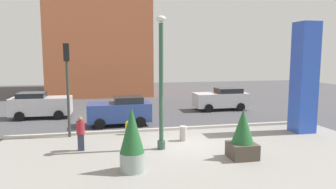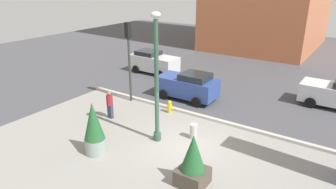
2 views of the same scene
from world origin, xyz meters
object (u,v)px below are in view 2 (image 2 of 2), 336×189
Objects in this scene: potted_plant_near_right at (94,129)px; fire_hydrant at (170,107)px; concrete_bollard at (194,131)px; car_curb_east at (188,86)px; traffic_light_corner at (129,50)px; car_intersection at (154,62)px; potted_plant_curbside at (193,162)px; lamp_post at (157,82)px; pedestrian_on_sidewalk at (110,104)px.

potted_plant_near_right is 3.23× the size of fire_hydrant.
concrete_bollard is 5.19m from car_curb_east.
traffic_light_corner reaches higher than car_intersection.
potted_plant_curbside is at bearing -47.70° from car_intersection.
lamp_post is 4.13m from fire_hydrant.
car_curb_east is 2.45× the size of pedestrian_on_sidewalk.
potted_plant_near_right is 1.54× the size of pedestrian_on_sidewalk.
lamp_post is 11.23m from car_intersection.
car_intersection is (-9.78, 10.74, -0.05)m from potted_plant_curbside.
lamp_post reaches higher than potted_plant_near_right.
car_curb_east is 6.18m from car_intersection.
pedestrian_on_sidewalk is at bearing 159.30° from potted_plant_curbside.
pedestrian_on_sidewalk is (-3.60, 0.54, -2.06)m from lamp_post.
traffic_light_corner reaches higher than potted_plant_near_right.
fire_hydrant is 3.39m from pedestrian_on_sidewalk.
fire_hydrant is 0.15× the size of traffic_light_corner.
lamp_post is 4.14m from potted_plant_curbside.
potted_plant_near_right is at bearing -122.72° from lamp_post.
potted_plant_curbside is at bearing -34.70° from traffic_light_corner.
lamp_post reaches higher than potted_plant_curbside.
potted_plant_near_right is (-1.58, -2.46, -1.74)m from lamp_post.
car_intersection is at bearing 147.22° from car_curb_east.
car_curb_east is at bearing 123.68° from concrete_bollard.
traffic_light_corner is 6.56m from car_intersection.
potted_plant_curbside is 4.68m from potted_plant_near_right.
potted_plant_near_right is 3.23× the size of concrete_bollard.
lamp_post is at bearing -74.33° from car_curb_east.
car_intersection reaches higher than pedestrian_on_sidewalk.
fire_hydrant is at bearing 144.82° from concrete_bollard.
car_intersection is at bearing 133.17° from fire_hydrant.
concrete_bollard is 0.19× the size of car_curb_east.
concrete_bollard is 11.12m from car_intersection.
car_intersection is (-2.39, 5.63, -2.37)m from traffic_light_corner.
potted_plant_near_right is 5.51m from fire_hydrant.
traffic_light_corner is (-3.04, 0.17, 2.91)m from fire_hydrant.
potted_plant_near_right reaches higher than concrete_bollard.
concrete_bollard is (-1.72, 3.10, -0.59)m from potted_plant_curbside.
concrete_bollard is (2.93, 3.59, -0.82)m from potted_plant_near_right.
traffic_light_corner is (-4.33, 3.14, 0.35)m from lamp_post.
concrete_bollard is at bearing 6.74° from pedestrian_on_sidewalk.
traffic_light_corner is at bearing 144.02° from lamp_post.
pedestrian_on_sidewalk is (-2.01, 3.00, -0.33)m from potted_plant_near_right.
lamp_post is 3.10m from concrete_bollard.
potted_plant_curbside is 1.33× the size of pedestrian_on_sidewalk.
fire_hydrant is (-1.28, 2.98, -2.56)m from lamp_post.
potted_plant_near_right reaches higher than potted_plant_curbside.
fire_hydrant is at bearing -84.44° from car_curb_east.
car_curb_east is (-4.58, 7.40, -0.07)m from potted_plant_curbside.
traffic_light_corner reaches higher than concrete_bollard.
car_curb_east is (-2.86, 4.30, 0.52)m from concrete_bollard.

